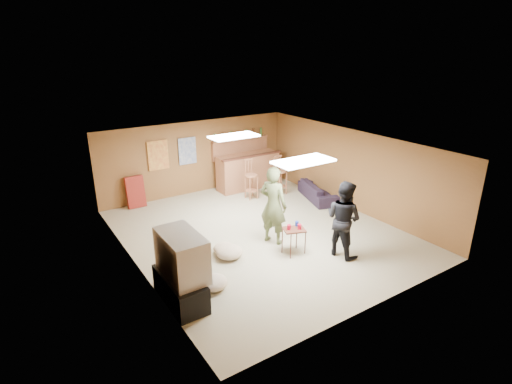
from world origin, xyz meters
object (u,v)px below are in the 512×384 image
bar_counter (248,171)px  tv_body (182,255)px  sofa (318,191)px  person_black (343,219)px  tray_table (294,241)px  person_olive (273,205)px

bar_counter → tv_body: bearing=-133.0°
bar_counter → sofa: 2.33m
person_black → tray_table: (-0.85, 0.59, -0.55)m
tv_body → tray_table: tv_body is taller
tray_table → bar_counter: bearing=70.8°
person_olive → tray_table: person_olive is taller
person_olive → tray_table: bearing=159.9°
person_olive → person_black: bearing=-169.8°
tv_body → tray_table: bearing=5.5°
bar_counter → person_black: person_black is taller
tray_table → person_black: bearing=-34.8°
bar_counter → person_black: size_ratio=1.19×
person_black → sofa: size_ratio=1.03×
tv_body → bar_counter: 6.09m
sofa → bar_counter: bearing=49.3°
tv_body → person_olive: 2.80m
person_black → tray_table: person_black is taller
person_olive → bar_counter: bearing=-48.3°
tv_body → bar_counter: tv_body is taller
bar_counter → sofa: bar_counter is taller
person_black → person_olive: bearing=24.9°
person_black → sofa: person_black is taller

